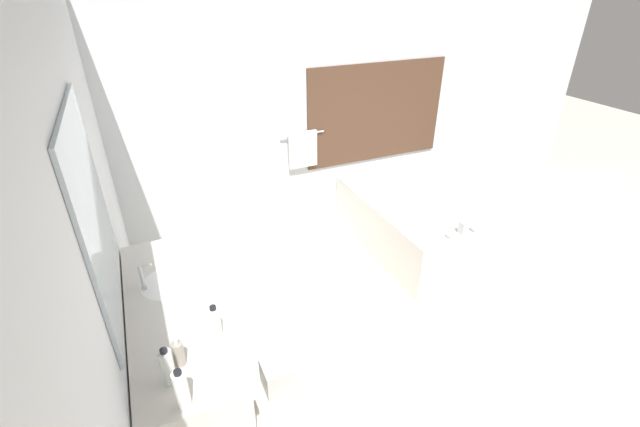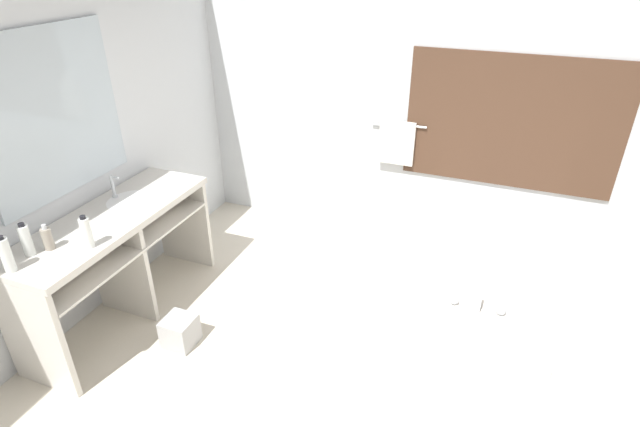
# 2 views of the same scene
# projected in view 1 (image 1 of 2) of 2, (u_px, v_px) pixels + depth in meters

# --- Properties ---
(ground_plane) EXTENTS (16.00, 16.00, 0.00)m
(ground_plane) POSITION_uv_depth(u_px,v_px,m) (438.00, 344.00, 3.50)
(ground_plane) COLOR beige
(ground_plane) RESTS_ON ground
(wall_back_with_blinds) EXTENTS (7.40, 0.13, 2.70)m
(wall_back_with_blinds) POSITION_uv_depth(u_px,v_px,m) (327.00, 111.00, 4.62)
(wall_back_with_blinds) COLOR silver
(wall_back_with_blinds) RESTS_ON ground_plane
(wall_left_with_mirror) EXTENTS (0.08, 7.40, 2.70)m
(wall_left_with_mirror) POSITION_uv_depth(u_px,v_px,m) (96.00, 283.00, 2.05)
(wall_left_with_mirror) COLOR silver
(wall_left_with_mirror) RESTS_ON ground_plane
(vanity_counter) EXTENTS (0.57, 1.62, 0.87)m
(vanity_counter) POSITION_uv_depth(u_px,v_px,m) (180.00, 329.00, 2.75)
(vanity_counter) COLOR silver
(vanity_counter) RESTS_ON ground_plane
(sink_faucet) EXTENTS (0.09, 0.04, 0.18)m
(sink_faucet) POSITION_uv_depth(u_px,v_px,m) (142.00, 278.00, 2.72)
(sink_faucet) COLOR silver
(sink_faucet) RESTS_ON vanity_counter
(bathtub) EXTENTS (0.97, 1.70, 0.68)m
(bathtub) POSITION_uv_depth(u_px,v_px,m) (411.00, 220.00, 4.63)
(bathtub) COLOR silver
(bathtub) RESTS_ON ground_plane
(water_bottle_1) EXTENTS (0.06, 0.06, 0.24)m
(water_bottle_1) POSITION_uv_depth(u_px,v_px,m) (182.00, 390.00, 1.96)
(water_bottle_1) COLOR silver
(water_bottle_1) RESTS_ON vanity_counter
(water_bottle_2) EXTENTS (0.06, 0.06, 0.22)m
(water_bottle_2) POSITION_uv_depth(u_px,v_px,m) (168.00, 367.00, 2.08)
(water_bottle_2) COLOR silver
(water_bottle_2) RESTS_ON vanity_counter
(water_bottle_3) EXTENTS (0.06, 0.06, 0.22)m
(water_bottle_3) POSITION_uv_depth(u_px,v_px,m) (215.00, 323.00, 2.34)
(water_bottle_3) COLOR silver
(water_bottle_3) RESTS_ON vanity_counter
(soap_dispenser) EXTENTS (0.06, 0.06, 0.17)m
(soap_dispenser) POSITION_uv_depth(u_px,v_px,m) (179.00, 353.00, 2.19)
(soap_dispenser) COLOR gray
(soap_dispenser) RESTS_ON vanity_counter
(waste_bin) EXTENTS (0.22, 0.22, 0.22)m
(waste_bin) POSITION_uv_depth(u_px,v_px,m) (278.00, 376.00, 3.09)
(waste_bin) COLOR #B2B2B2
(waste_bin) RESTS_ON ground_plane
(bath_mat) EXTENTS (0.57, 0.83, 0.02)m
(bath_mat) POSITION_uv_depth(u_px,v_px,m) (523.00, 324.00, 3.68)
(bath_mat) COLOR white
(bath_mat) RESTS_ON ground_plane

